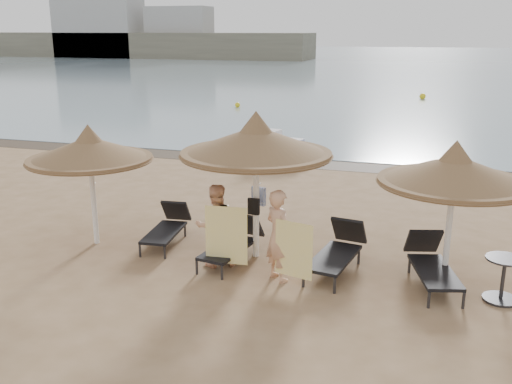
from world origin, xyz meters
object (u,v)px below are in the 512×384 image
lounger_near_left (234,242)px  person_left (215,219)px  palapa_left (89,150)px  lounger_far_left (168,226)px  lounger_near_right (338,250)px  lounger_far_right (431,263)px  person_right (279,228)px  pedal_boat (279,149)px  palapa_right (454,171)px  side_table (503,281)px  palapa_center (256,142)px

lounger_near_left → person_left: 0.76m
palapa_left → lounger_far_left: bearing=20.3°
lounger_near_right → lounger_far_right: lounger_near_right is taller
person_right → pedal_boat: person_right is taller
palapa_right → person_right: size_ratio=1.33×
palapa_left → pedal_boat: 9.51m
side_table → person_right: bearing=-175.8°
palapa_left → person_right: size_ratio=1.31×
lounger_far_left → person_right: (2.83, -1.19, 0.65)m
lounger_far_right → palapa_center: bearing=160.5°
lounger_near_left → side_table: lounger_near_left is taller
lounger_near_right → person_right: size_ratio=1.02×
palapa_center → lounger_near_right: 2.64m
palapa_center → person_left: (-0.62, -0.68, -1.43)m
palapa_center → lounger_near_right: (1.72, -0.15, -2.00)m
lounger_far_left → lounger_near_right: size_ratio=0.89×
palapa_right → lounger_far_left: 6.08m
lounger_far_right → person_left: (-4.07, -0.41, 0.58)m
palapa_left → side_table: (8.20, -0.37, -1.72)m
pedal_boat → person_right: bearing=-63.3°
lounger_far_left → lounger_far_right: (5.55, -0.49, 0.03)m
side_table → person_right: (-3.91, -0.28, 0.64)m
lounger_near_right → side_table: 2.96m
person_right → palapa_center: bearing=-14.9°
palapa_center → pedal_boat: bearing=101.7°
palapa_center → lounger_near_left: bearing=-144.8°
palapa_center → lounger_near_right: bearing=-5.1°
side_table → person_right: size_ratio=0.39×
palapa_right → palapa_left: bearing=-179.0°
lounger_far_left → side_table: (6.73, -0.91, 0.01)m
lounger_near_right → lounger_far_right: size_ratio=1.02×
lounger_far_left → lounger_near_right: 3.84m
palapa_center → lounger_near_left: palapa_center is taller
palapa_center → lounger_near_left: 2.08m
palapa_left → lounger_near_right: (5.28, 0.15, -1.69)m
palapa_center → palapa_right: size_ratio=1.13×
lounger_far_right → person_right: size_ratio=1.00×
palapa_right → lounger_near_left: 4.45m
palapa_left → lounger_far_left: palapa_left is taller
palapa_right → side_table: size_ratio=3.42×
lounger_near_right → lounger_far_right: (1.73, -0.11, -0.01)m
palapa_center → lounger_far_right: palapa_center is taller
lounger_near_left → lounger_far_right: (3.84, 0.01, 0.02)m
lounger_far_right → person_right: 2.88m
palapa_right → person_right: (-2.98, -0.78, -1.12)m
lounger_far_right → pedal_boat: size_ratio=0.83×
palapa_left → lounger_far_right: palapa_left is taller
person_right → pedal_boat: (-2.57, 9.85, -0.63)m
palapa_center → palapa_right: 3.71m
side_table → person_right: 3.97m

